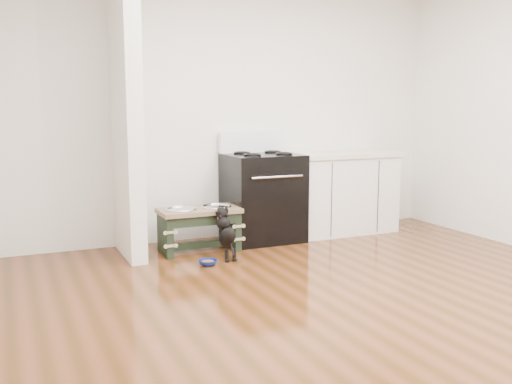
{
  "coord_description": "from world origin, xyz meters",
  "views": [
    {
      "loc": [
        -2.24,
        -3.27,
        1.42
      ],
      "look_at": [
        -0.05,
        1.66,
        0.61
      ],
      "focal_mm": 40.0,
      "sensor_mm": 36.0,
      "label": 1
    }
  ],
  "objects": [
    {
      "name": "ground",
      "position": [
        0.0,
        0.0,
        0.0
      ],
      "size": [
        5.0,
        5.0,
        0.0
      ],
      "primitive_type": "plane",
      "color": "#3F230B",
      "rests_on": "ground"
    },
    {
      "name": "room_shell",
      "position": [
        0.0,
        0.0,
        1.62
      ],
      "size": [
        5.0,
        5.0,
        5.0
      ],
      "color": "silver",
      "rests_on": "ground"
    },
    {
      "name": "partition_wall",
      "position": [
        -1.18,
        2.1,
        1.35
      ],
      "size": [
        0.15,
        0.8,
        2.7
      ],
      "primitive_type": "cube",
      "color": "silver",
      "rests_on": "ground"
    },
    {
      "name": "oven_range",
      "position": [
        0.25,
        2.16,
        0.48
      ],
      "size": [
        0.76,
        0.69,
        1.14
      ],
      "color": "black",
      "rests_on": "ground"
    },
    {
      "name": "cabinet_run",
      "position": [
        1.23,
        2.18,
        0.45
      ],
      "size": [
        1.24,
        0.64,
        0.91
      ],
      "color": "silver",
      "rests_on": "ground"
    },
    {
      "name": "dog_feeder",
      "position": [
        -0.52,
        1.97,
        0.31
      ],
      "size": [
        0.78,
        0.42,
        0.45
      ],
      "color": "black",
      "rests_on": "ground"
    },
    {
      "name": "puppy",
      "position": [
        -0.38,
        1.61,
        0.26
      ],
      "size": [
        0.14,
        0.4,
        0.48
      ],
      "color": "black",
      "rests_on": "ground"
    },
    {
      "name": "floor_bowl",
      "position": [
        -0.62,
        1.45,
        0.03
      ],
      "size": [
        0.21,
        0.21,
        0.05
      ],
      "rotation": [
        0.0,
        0.0,
        -0.37
      ],
      "color": "navy",
      "rests_on": "ground"
    }
  ]
}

